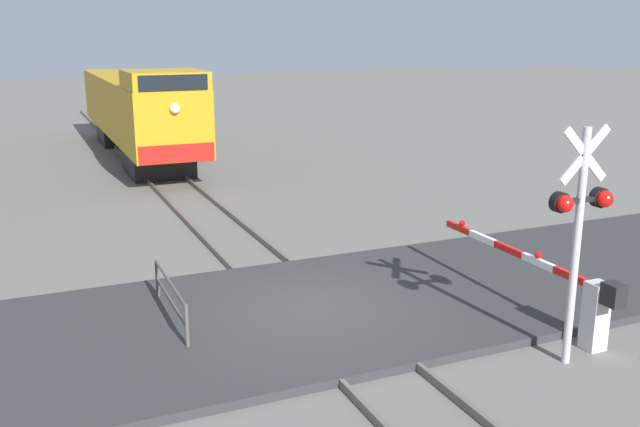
{
  "coord_description": "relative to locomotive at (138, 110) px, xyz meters",
  "views": [
    {
      "loc": [
        -5.13,
        -12.2,
        5.57
      ],
      "look_at": [
        0.97,
        1.79,
        1.59
      ],
      "focal_mm": 39.49,
      "sensor_mm": 36.0,
      "label": 1
    }
  ],
  "objects": [
    {
      "name": "guard_railing",
      "position": [
        -2.7,
        -19.33,
        -1.52
      ],
      "size": [
        0.08,
        2.75,
        0.95
      ],
      "color": "#4C4742",
      "rests_on": "ground_plane"
    },
    {
      "name": "crossing_signal",
      "position": [
        3.23,
        -23.58,
        0.42
      ],
      "size": [
        1.18,
        0.33,
        4.12
      ],
      "color": "#ADADB2",
      "rests_on": "ground_plane"
    },
    {
      "name": "road_surface",
      "position": [
        0.0,
        -19.88,
        -2.06
      ],
      "size": [
        36.0,
        5.88,
        0.16
      ],
      "primitive_type": "cube",
      "color": "#2D2D30",
      "rests_on": "ground_plane"
    },
    {
      "name": "rail_track_right",
      "position": [
        0.72,
        -19.88,
        -2.07
      ],
      "size": [
        0.08,
        80.0,
        0.15
      ],
      "primitive_type": "cube",
      "color": "#59544C",
      "rests_on": "ground_plane"
    },
    {
      "name": "ground_plane",
      "position": [
        0.0,
        -19.88,
        -2.14
      ],
      "size": [
        160.0,
        160.0,
        0.0
      ],
      "primitive_type": "plane",
      "color": "#605E59"
    },
    {
      "name": "locomotive",
      "position": [
        0.0,
        0.0,
        0.0
      ],
      "size": [
        2.8,
        16.3,
        4.18
      ],
      "color": "black",
      "rests_on": "ground_plane"
    },
    {
      "name": "crossing_gate",
      "position": [
        4.05,
        -22.76,
        -1.29
      ],
      "size": [
        0.36,
        5.25,
        1.37
      ],
      "color": "silver",
      "rests_on": "ground_plane"
    },
    {
      "name": "rail_track_left",
      "position": [
        -0.72,
        -19.88,
        -2.07
      ],
      "size": [
        0.08,
        80.0,
        0.15
      ],
      "primitive_type": "cube",
      "color": "#59544C",
      "rests_on": "ground_plane"
    }
  ]
}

